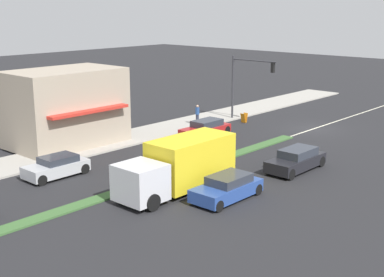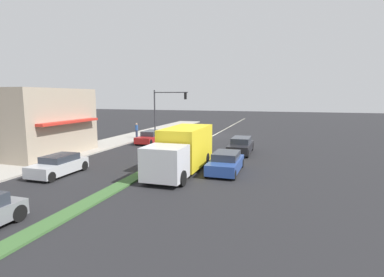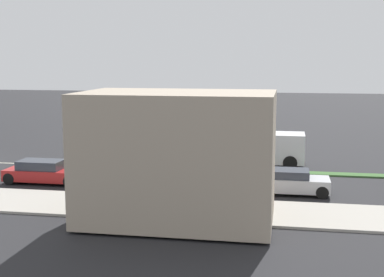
% 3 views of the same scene
% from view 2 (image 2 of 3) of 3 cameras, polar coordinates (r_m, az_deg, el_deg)
% --- Properties ---
extents(ground_plane, '(160.00, 160.00, 0.00)m').
position_cam_2_polar(ground_plane, '(21.44, -6.89, -5.38)').
color(ground_plane, '#232326').
extents(sidewalk_right, '(4.00, 73.00, 0.12)m').
position_cam_2_polar(sidewalk_right, '(26.00, -25.81, -3.61)').
color(sidewalk_right, '#A8A399').
rests_on(sidewalk_right, ground).
extents(median_strip, '(0.90, 46.00, 0.10)m').
position_cam_2_polar(median_strip, '(14.08, -22.48, -13.03)').
color(median_strip, '#3D6633').
rests_on(median_strip, ground).
extents(lane_marking_center, '(0.16, 60.00, 0.01)m').
position_cam_2_polar(lane_marking_center, '(38.30, 4.21, 0.63)').
color(lane_marking_center, beige).
rests_on(lane_marking_center, ground).
extents(building_corner_store, '(5.69, 8.07, 5.47)m').
position_cam_2_polar(building_corner_store, '(27.89, -26.69, 2.88)').
color(building_corner_store, tan).
rests_on(building_corner_store, sidewalk_right).
extents(traffic_signal_main, '(4.59, 0.34, 5.60)m').
position_cam_2_polar(traffic_signal_main, '(38.50, -5.19, 6.48)').
color(traffic_signal_main, '#333338').
rests_on(traffic_signal_main, sidewalk_right).
extents(pedestrian, '(0.34, 0.34, 1.71)m').
position_cam_2_polar(pedestrian, '(35.55, -10.51, 1.59)').
color(pedestrian, '#282D42').
rests_on(pedestrian, sidewalk_right).
extents(warning_aframe_sign, '(0.45, 0.53, 0.84)m').
position_cam_2_polar(warning_aframe_sign, '(38.09, -4.99, 1.22)').
color(warning_aframe_sign, orange).
rests_on(warning_aframe_sign, ground).
extents(delivery_truck, '(2.44, 7.50, 2.87)m').
position_cam_2_polar(delivery_truck, '(19.75, -1.89, -2.14)').
color(delivery_truck, silver).
rests_on(delivery_truck, ground).
extents(sedan_silver, '(1.75, 3.83, 1.27)m').
position_cam_2_polar(sedan_silver, '(20.84, -24.08, -4.69)').
color(sedan_silver, '#B7BABF').
rests_on(sedan_silver, ground).
extents(coupe_blue, '(1.86, 4.16, 1.32)m').
position_cam_2_polar(coupe_blue, '(19.85, 6.45, -4.59)').
color(coupe_blue, '#284793').
rests_on(coupe_blue, ground).
extents(hatchback_red, '(1.73, 4.42, 1.29)m').
position_cam_2_polar(hatchback_red, '(32.23, -7.81, 0.28)').
color(hatchback_red, '#AD1E1E').
rests_on(hatchback_red, ground).
extents(sedan_dark, '(1.79, 4.50, 1.38)m').
position_cam_2_polar(sedan_dark, '(26.53, 9.29, -1.35)').
color(sedan_dark, black).
rests_on(sedan_dark, ground).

